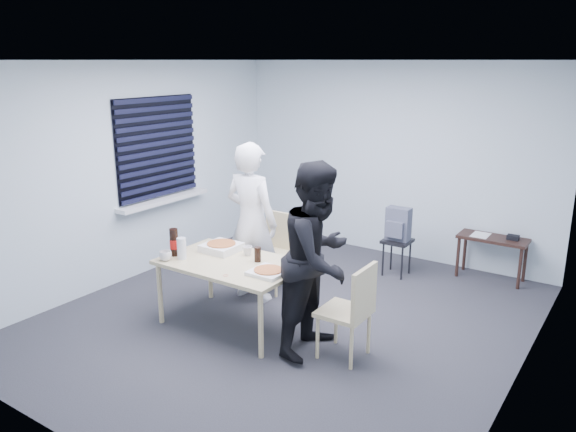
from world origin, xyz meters
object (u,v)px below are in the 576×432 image
Objects in this scene: chair_right at (353,306)px; person_white at (251,222)px; dining_table at (232,267)px; mug_a at (166,256)px; stool at (397,248)px; side_table at (493,243)px; person_black at (318,259)px; backpack at (398,224)px; mug_b at (248,251)px; chair_far at (277,245)px; soda_bottle at (174,243)px.

chair_right is 0.50× the size of person_white.
mug_a is at bearing -148.93° from dining_table.
side_table is at bearing 26.55° from stool.
person_black is 2.22m from stool.
mug_b is (-0.81, -1.95, 0.07)m from backpack.
person_white is 17.70× the size of mug_b.
stool is 4.59× the size of mug_b.
chair_far is 1.94× the size of stool.
chair_far is at bearing 75.28° from mug_a.
stool is (-1.02, -0.51, -0.11)m from side_table.
side_table is at bearing 78.84° from chair_right.
person_white reaches higher than chair_right.
stool is (-0.14, 2.15, -0.54)m from person_black.
side_table is (2.04, 1.65, -0.06)m from chair_far.
person_black is 3.86× the size of stool.
chair_far reaches higher than mug_b.
stool is 1.12× the size of backpack.
backpack is (-0.49, 2.13, 0.15)m from chair_right.
chair_right is 7.24× the size of mug_a.
chair_right is (1.52, -0.99, 0.00)m from chair_far.
backpack is at bearing 61.23° from mug_a.
person_white is (-0.05, -0.40, 0.37)m from chair_far.
stool is at bearing 48.27° from chair_far.
dining_table is 1.00m from person_black.
mug_a is (-0.56, -0.34, 0.11)m from dining_table.
side_table is (2.09, 2.06, -0.43)m from person_white.
person_black is (1.16, -1.00, 0.37)m from chair_far.
soda_bottle is at bearing 98.83° from person_black.
mug_a is 0.82m from mug_b.
stool is at bearing -124.75° from person_white.
stool is (0.83, 2.20, -0.27)m from dining_table.
soda_bottle is (-0.40, -1.24, 0.30)m from chair_far.
chair_right reaches higher than backpack.
side_table is 1.97× the size of backpack.
dining_table is 0.79× the size of person_black.
soda_bottle is (-0.03, 0.15, 0.09)m from mug_a.
person_white is 1.96m from stool.
person_white is 1.35m from person_black.
chair_right is at bearing -7.78° from mug_b.
soda_bottle reaches higher than side_table.
backpack is 3.33× the size of mug_a.
mug_a is at bearing 104.57° from person_black.
person_black is 17.70× the size of mug_b.
chair_right is at bearing -101.16° from side_table.
mug_a is (-1.88, -0.40, 0.21)m from chair_right.
mug_b is (-1.31, 0.18, 0.21)m from chair_right.
dining_table is at bearing 17.30° from soda_bottle.
chair_right is at bearing 12.08° from mug_a.
chair_far is at bearing -140.94° from side_table.
soda_bottle reaches higher than dining_table.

